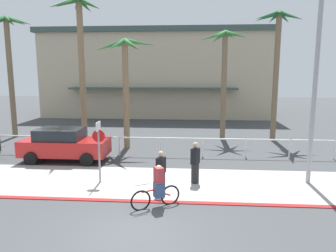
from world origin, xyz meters
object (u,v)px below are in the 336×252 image
object	(u,v)px
palm_tree_4	(224,61)
pedestrian_1	(195,164)
stop_sign_bike_lane	(99,143)
palm_tree_3	(126,68)
streetlight_curb	(318,79)
pedestrian_0	(161,174)
palm_tree_5	(277,46)
palm_tree_2	(80,35)
palm_tree_1	(8,48)
car_red_1	(64,144)
cyclist_red_0	(158,187)

from	to	relation	value
palm_tree_4	pedestrian_1	xyz separation A→B (m)	(-1.93, -9.23, -4.48)
stop_sign_bike_lane	palm_tree_3	xyz separation A→B (m)	(-0.10, 6.16, 3.10)
streetlight_curb	pedestrian_0	size ratio (longest dim) A/B	4.57
palm_tree_5	pedestrian_1	world-z (taller)	palm_tree_5
palm_tree_5	palm_tree_3	bearing A→B (deg)	-162.21
palm_tree_2	palm_tree_5	xyz separation A→B (m)	(12.14, 2.42, -0.52)
palm_tree_3	palm_tree_4	world-z (taller)	palm_tree_4
palm_tree_3	pedestrian_1	world-z (taller)	palm_tree_3
palm_tree_4	palm_tree_1	bearing A→B (deg)	-177.72
palm_tree_1	car_red_1	world-z (taller)	palm_tree_1
stop_sign_bike_lane	palm_tree_5	distance (m)	13.73
palm_tree_1	pedestrian_1	distance (m)	16.22
palm_tree_1	palm_tree_4	bearing A→B (deg)	2.28
palm_tree_4	palm_tree_5	bearing A→B (deg)	-5.18
palm_tree_5	streetlight_curb	bearing A→B (deg)	-93.74
pedestrian_0	palm_tree_1	bearing A→B (deg)	139.14
palm_tree_4	pedestrian_0	distance (m)	11.80
streetlight_curb	palm_tree_3	xyz separation A→B (m)	(-8.73, 5.80, 0.50)
palm_tree_3	pedestrian_1	distance (m)	8.21
palm_tree_5	car_red_1	bearing A→B (deg)	-153.34
pedestrian_0	pedestrian_1	distance (m)	1.75
palm_tree_2	cyclist_red_0	size ratio (longest dim) A/B	5.56
stop_sign_bike_lane	palm_tree_2	world-z (taller)	palm_tree_2
palm_tree_2	pedestrian_1	bearing A→B (deg)	-43.38
palm_tree_3	car_red_1	world-z (taller)	palm_tree_3
cyclist_red_0	pedestrian_0	world-z (taller)	pedestrian_0
stop_sign_bike_lane	pedestrian_0	size ratio (longest dim) A/B	1.56
car_red_1	palm_tree_3	bearing A→B (deg)	48.60
stop_sign_bike_lane	car_red_1	size ratio (longest dim) A/B	0.58
stop_sign_bike_lane	palm_tree_3	size ratio (longest dim) A/B	0.40
palm_tree_5	car_red_1	distance (m)	14.41
palm_tree_1	palm_tree_5	bearing A→B (deg)	0.89
palm_tree_2	palm_tree_5	bearing A→B (deg)	11.28
car_red_1	stop_sign_bike_lane	bearing A→B (deg)	-48.51
palm_tree_1	cyclist_red_0	size ratio (longest dim) A/B	5.16
palm_tree_4	car_red_1	bearing A→B (deg)	-143.88
palm_tree_5	pedestrian_1	bearing A→B (deg)	-120.49
palm_tree_4	car_red_1	world-z (taller)	palm_tree_4
palm_tree_1	palm_tree_3	world-z (taller)	palm_tree_1
streetlight_curb	palm_tree_5	bearing A→B (deg)	86.26
palm_tree_1	pedestrian_0	world-z (taller)	palm_tree_1
stop_sign_bike_lane	pedestrian_1	world-z (taller)	stop_sign_bike_lane
streetlight_curb	pedestrian_1	distance (m)	5.83
palm_tree_2	palm_tree_5	size ratio (longest dim) A/B	1.06
streetlight_curb	palm_tree_3	distance (m)	10.49
cyclist_red_0	pedestrian_0	bearing A→B (deg)	90.48
car_red_1	pedestrian_0	distance (m)	6.79
palm_tree_2	cyclist_red_0	bearing A→B (deg)	-58.03
palm_tree_1	palm_tree_2	bearing A→B (deg)	-20.38
palm_tree_4	cyclist_red_0	distance (m)	12.97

